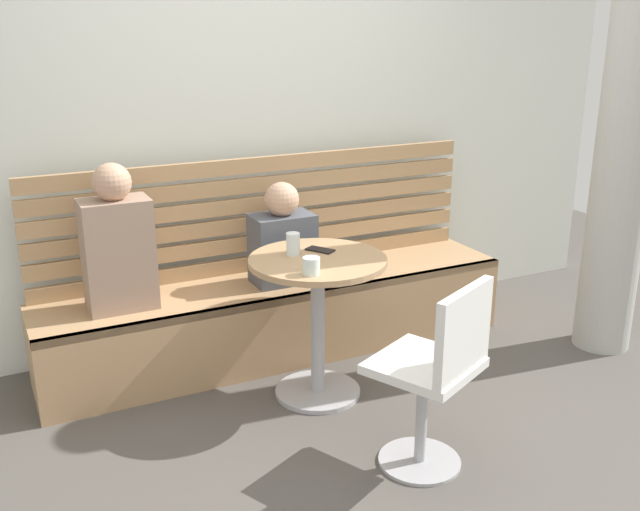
% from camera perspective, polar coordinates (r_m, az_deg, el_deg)
% --- Properties ---
extents(ground, '(8.00, 8.00, 0.00)m').
position_cam_1_polar(ground, '(3.34, 5.45, -15.55)').
color(ground, '#514C47').
extents(back_wall, '(5.20, 0.10, 2.90)m').
position_cam_1_polar(back_wall, '(4.27, -5.83, 12.71)').
color(back_wall, silver).
rests_on(back_wall, ground).
extents(concrete_pillar, '(0.32, 0.32, 2.80)m').
position_cam_1_polar(concrete_pillar, '(4.31, 23.28, 10.74)').
color(concrete_pillar, '#B2B2AD').
rests_on(concrete_pillar, ground).
extents(booth_bench, '(2.70, 0.52, 0.44)m').
position_cam_1_polar(booth_bench, '(4.17, -3.13, -4.82)').
color(booth_bench, tan).
rests_on(booth_bench, ground).
extents(booth_backrest, '(2.65, 0.04, 0.67)m').
position_cam_1_polar(booth_backrest, '(4.21, -4.57, 3.34)').
color(booth_backrest, '#A68157').
rests_on(booth_backrest, booth_bench).
extents(cafe_table, '(0.68, 0.68, 0.74)m').
position_cam_1_polar(cafe_table, '(3.60, -0.19, -3.54)').
color(cafe_table, '#ADADB2').
rests_on(cafe_table, ground).
extents(white_chair, '(0.53, 0.53, 0.85)m').
position_cam_1_polar(white_chair, '(3.06, 9.24, -8.96)').
color(white_chair, '#ADADB2').
rests_on(white_chair, ground).
extents(person_adult, '(0.34, 0.22, 0.75)m').
position_cam_1_polar(person_adult, '(3.75, -15.67, 0.82)').
color(person_adult, '#9E7F6B').
rests_on(person_adult, booth_bench).
extents(person_child_left, '(0.34, 0.22, 0.57)m').
position_cam_1_polar(person_child_left, '(4.01, -2.98, 1.29)').
color(person_child_left, '#4C515B').
rests_on(person_child_left, booth_bench).
extents(cup_glass_short, '(0.08, 0.08, 0.08)m').
position_cam_1_polar(cup_glass_short, '(3.28, -0.69, -0.82)').
color(cup_glass_short, silver).
rests_on(cup_glass_short, cafe_table).
extents(cup_water_clear, '(0.07, 0.07, 0.11)m').
position_cam_1_polar(cup_water_clear, '(3.56, -2.14, 0.92)').
color(cup_water_clear, white).
rests_on(cup_water_clear, cafe_table).
extents(phone_on_table, '(0.13, 0.16, 0.01)m').
position_cam_1_polar(phone_on_table, '(3.63, 0.00, 0.45)').
color(phone_on_table, black).
rests_on(phone_on_table, cafe_table).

